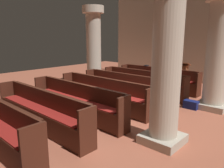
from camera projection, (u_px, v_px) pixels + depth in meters
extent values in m
plane|color=#AD5B42|center=(113.00, 113.00, 6.38)|extent=(19.20, 19.20, 0.00)
cube|color=beige|center=(200.00, 35.00, 10.28)|extent=(10.00, 0.16, 4.50)
cube|color=#4C2316|center=(157.00, 78.00, 9.15)|extent=(3.42, 0.38, 0.05)
cube|color=#4C2316|center=(159.00, 72.00, 9.22)|extent=(3.42, 0.04, 0.42)
cube|color=#411E13|center=(160.00, 68.00, 9.22)|extent=(3.28, 0.06, 0.02)
cube|color=#442014|center=(125.00, 74.00, 10.30)|extent=(0.06, 0.44, 0.91)
cube|color=#442014|center=(199.00, 85.00, 8.01)|extent=(0.06, 0.44, 0.91)
cube|color=#482115|center=(155.00, 85.00, 9.08)|extent=(3.42, 0.03, 0.43)
cube|color=maroon|center=(157.00, 78.00, 9.13)|extent=(3.15, 0.32, 0.02)
cube|color=#4C2316|center=(142.00, 82.00, 8.38)|extent=(3.42, 0.38, 0.05)
cube|color=#4C2316|center=(145.00, 76.00, 8.45)|extent=(3.42, 0.04, 0.42)
cube|color=#411E13|center=(146.00, 71.00, 8.44)|extent=(3.28, 0.06, 0.02)
cube|color=#442014|center=(109.00, 77.00, 9.53)|extent=(0.06, 0.44, 0.91)
cube|color=#442014|center=(186.00, 90.00, 7.23)|extent=(0.06, 0.44, 0.91)
cube|color=#482115|center=(139.00, 89.00, 8.30)|extent=(3.42, 0.03, 0.43)
cube|color=maroon|center=(142.00, 82.00, 8.35)|extent=(3.15, 0.32, 0.02)
cube|color=#4C2316|center=(124.00, 87.00, 7.60)|extent=(3.42, 0.38, 0.05)
cube|color=#4C2316|center=(128.00, 80.00, 7.67)|extent=(3.42, 0.04, 0.42)
cube|color=#411E13|center=(129.00, 74.00, 7.66)|extent=(3.28, 0.06, 0.02)
cube|color=#442014|center=(91.00, 81.00, 8.75)|extent=(0.06, 0.44, 0.91)
cube|color=#442014|center=(170.00, 97.00, 6.46)|extent=(0.06, 0.44, 0.91)
cube|color=#482115|center=(121.00, 95.00, 7.53)|extent=(3.42, 0.03, 0.43)
cube|color=maroon|center=(124.00, 86.00, 7.58)|extent=(3.15, 0.32, 0.02)
cube|color=#4C2316|center=(103.00, 93.00, 6.83)|extent=(3.42, 0.38, 0.05)
cube|color=#4C2316|center=(106.00, 85.00, 6.90)|extent=(3.42, 0.05, 0.42)
cube|color=#411E13|center=(107.00, 78.00, 6.89)|extent=(3.28, 0.06, 0.02)
cube|color=#442014|center=(69.00, 85.00, 7.98)|extent=(0.06, 0.44, 0.91)
cube|color=#442014|center=(150.00, 105.00, 5.68)|extent=(0.06, 0.44, 0.91)
cube|color=#482115|center=(99.00, 101.00, 6.75)|extent=(3.42, 0.03, 0.43)
cube|color=maroon|center=(102.00, 92.00, 6.80)|extent=(3.15, 0.32, 0.02)
cube|color=#4C2316|center=(75.00, 100.00, 6.05)|extent=(3.42, 0.38, 0.05)
cube|color=#4C2316|center=(80.00, 91.00, 6.12)|extent=(3.42, 0.04, 0.42)
cube|color=#411E13|center=(81.00, 84.00, 6.11)|extent=(3.28, 0.06, 0.02)
cube|color=#442014|center=(42.00, 90.00, 7.20)|extent=(0.06, 0.44, 0.91)
cube|color=#442014|center=(124.00, 116.00, 4.91)|extent=(0.06, 0.44, 0.91)
cube|color=#482115|center=(70.00, 110.00, 5.97)|extent=(3.42, 0.03, 0.43)
cube|color=maroon|center=(75.00, 99.00, 6.03)|extent=(3.15, 0.32, 0.02)
cube|color=#4C2316|center=(40.00, 110.00, 5.27)|extent=(3.42, 0.38, 0.05)
cube|color=#4C2316|center=(45.00, 99.00, 5.34)|extent=(3.42, 0.04, 0.42)
cube|color=#411E13|center=(46.00, 91.00, 5.34)|extent=(3.28, 0.06, 0.02)
cube|color=#442014|center=(9.00, 97.00, 6.42)|extent=(0.06, 0.44, 0.91)
cube|color=#442014|center=(88.00, 131.00, 4.13)|extent=(0.06, 0.44, 0.91)
cube|color=#482115|center=(34.00, 121.00, 5.20)|extent=(3.42, 0.03, 0.43)
cube|color=maroon|center=(39.00, 108.00, 5.25)|extent=(3.15, 0.32, 0.02)
cube|color=#411E13|center=(0.00, 100.00, 4.56)|extent=(3.28, 0.06, 0.02)
cube|color=#442014|center=(35.00, 153.00, 3.35)|extent=(0.06, 0.44, 0.91)
cube|color=#B6AD9A|center=(212.00, 106.00, 6.81)|extent=(0.86, 0.86, 0.18)
cylinder|color=beige|center=(217.00, 54.00, 6.47)|extent=(0.64, 0.64, 2.98)
cube|color=#B6AD9A|center=(94.00, 83.00, 10.02)|extent=(0.86, 0.86, 0.18)
cylinder|color=beige|center=(94.00, 48.00, 9.68)|extent=(0.64, 0.64, 2.98)
cylinder|color=beige|center=(93.00, 9.00, 9.33)|extent=(0.93, 0.93, 0.30)
cube|color=#B6AD9A|center=(163.00, 138.00, 4.63)|extent=(0.79, 0.79, 0.18)
cylinder|color=beige|center=(167.00, 64.00, 4.29)|extent=(0.59, 0.59, 2.98)
cube|color=brown|center=(183.00, 86.00, 9.84)|extent=(0.45, 0.45, 0.06)
cube|color=brown|center=(184.00, 76.00, 9.74)|extent=(0.28, 0.28, 0.95)
cube|color=brown|center=(184.00, 64.00, 9.63)|extent=(0.48, 0.35, 0.15)
cube|color=black|center=(146.00, 66.00, 9.67)|extent=(0.14, 0.20, 0.03)
cube|color=navy|center=(191.00, 105.00, 6.79)|extent=(0.43, 0.25, 0.25)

